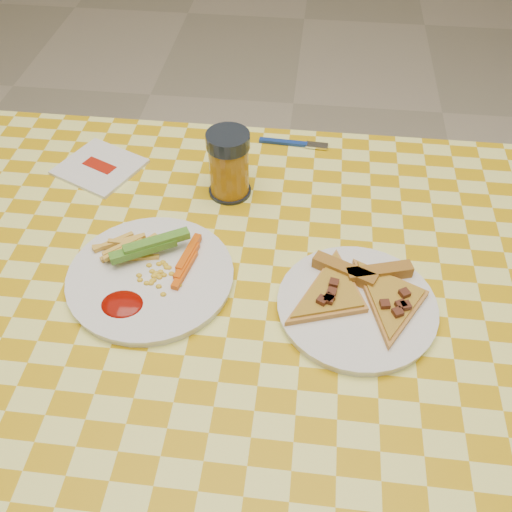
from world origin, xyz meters
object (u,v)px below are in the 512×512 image
Objects in this scene: plate_left at (151,278)px; plate_right at (357,307)px; table at (235,328)px; drink_glass at (229,165)px.

plate_left is 0.31m from plate_right.
plate_left is at bearing 171.15° from table.
drink_glass reaches higher than plate_right.
plate_left is 2.03× the size of drink_glass.
plate_right reaches higher than table.
table is at bearing -8.85° from plate_left.
plate_left and plate_right have the same top height.
table is 0.19m from plate_right.
drink_glass is (-0.22, 0.24, 0.05)m from plate_right.
drink_glass is at bearing 68.09° from plate_left.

